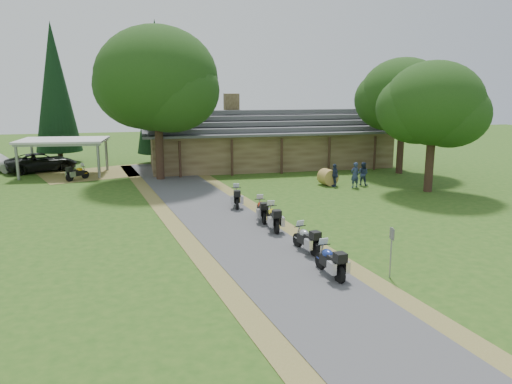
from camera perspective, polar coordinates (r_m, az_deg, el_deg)
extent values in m
plane|color=#284F16|center=(20.03, 1.81, -7.99)|extent=(120.00, 120.00, 0.00)
plane|color=#464649|center=(23.62, -1.87, -4.84)|extent=(51.95, 51.95, 0.00)
imported|color=black|center=(44.31, -23.33, 3.64)|extent=(4.67, 6.44, 2.27)
imported|color=navy|center=(34.80, 11.24, 2.17)|extent=(0.65, 0.52, 2.06)
imported|color=navy|center=(35.76, 12.12, 2.29)|extent=(0.67, 0.66, 1.92)
imported|color=navy|center=(34.95, 8.96, 2.14)|extent=(0.42, 0.56, 1.86)
cylinder|color=#A2883B|center=(35.42, 8.20, 1.70)|extent=(1.32, 1.25, 1.14)
cone|color=black|center=(45.26, -11.22, 11.02)|extent=(3.84, 3.84, 12.45)
cone|color=black|center=(48.43, -21.95, 10.41)|extent=(3.99, 3.99, 12.38)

